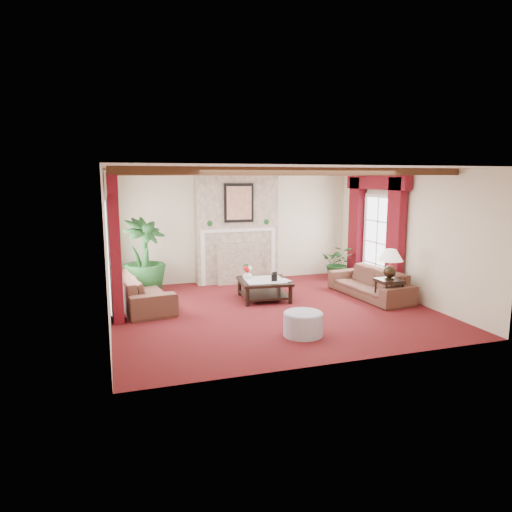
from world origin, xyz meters
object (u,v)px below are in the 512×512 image
object	(u,v)px
sofa_left	(142,285)
coffee_table	(264,290)
side_table	(389,293)
potted_palm	(144,273)
ottoman	(303,324)
sofa_right	(370,279)

from	to	relation	value
sofa_left	coffee_table	bearing A→B (deg)	-104.82
coffee_table	side_table	distance (m)	2.53
coffee_table	potted_palm	bearing A→B (deg)	158.76
side_table	potted_palm	bearing A→B (deg)	151.97
ottoman	coffee_table	bearing A→B (deg)	87.06
potted_palm	ottoman	size ratio (longest dim) A/B	2.99
side_table	ottoman	distance (m)	2.57
sofa_left	ottoman	bearing A→B (deg)	-145.77
potted_palm	ottoman	world-z (taller)	potted_palm
sofa_left	coffee_table	distance (m)	2.51
side_table	ottoman	size ratio (longest dim) A/B	0.85
sofa_left	coffee_table	size ratio (longest dim) A/B	2.22
sofa_right	coffee_table	distance (m)	2.30
potted_palm	side_table	bearing A→B (deg)	-28.03
sofa_left	potted_palm	world-z (taller)	potted_palm
sofa_left	coffee_table	xyz separation A→B (m)	(2.48, -0.30, -0.22)
potted_palm	ottoman	xyz separation A→B (m)	(2.24, -3.51, -0.28)
sofa_left	ottoman	size ratio (longest dim) A/B	3.55
sofa_right	coffee_table	world-z (taller)	sofa_right
sofa_left	ottoman	world-z (taller)	sofa_left
sofa_left	side_table	distance (m)	4.94
side_table	ottoman	world-z (taller)	side_table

